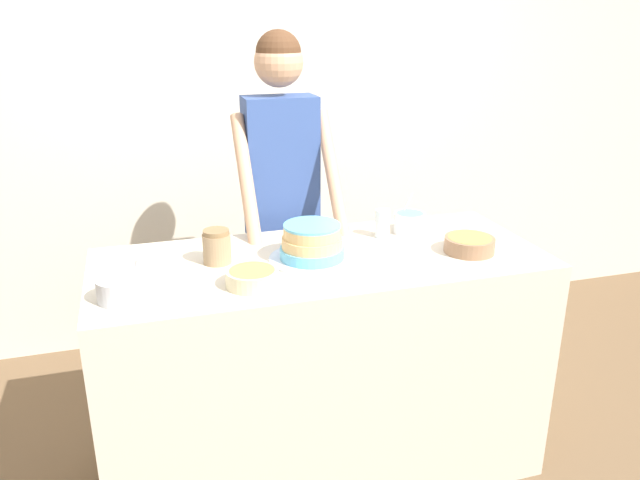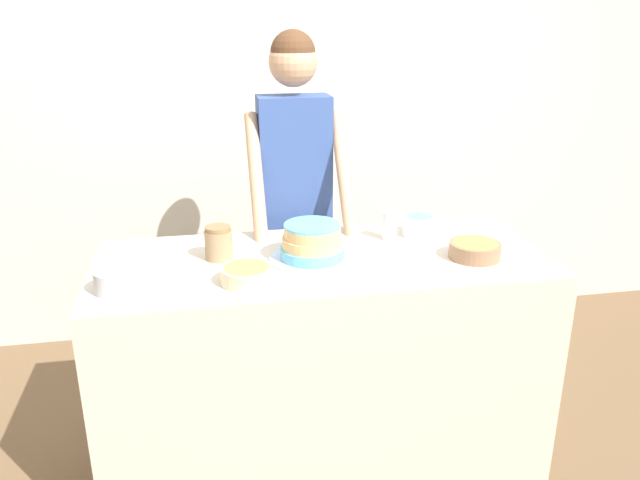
{
  "view_description": "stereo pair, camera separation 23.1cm",
  "coord_description": "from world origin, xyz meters",
  "px_view_note": "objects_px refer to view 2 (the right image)",
  "views": [
    {
      "loc": [
        -0.66,
        -1.79,
        1.85
      ],
      "look_at": [
        -0.02,
        0.33,
        1.05
      ],
      "focal_mm": 35.0,
      "sensor_mm": 36.0,
      "label": 1
    },
    {
      "loc": [
        -0.43,
        -1.85,
        1.85
      ],
      "look_at": [
        -0.02,
        0.33,
        1.05
      ],
      "focal_mm": 35.0,
      "sensor_mm": 36.0,
      "label": 2
    }
  ],
  "objects_px": {
    "frosting_bowl_yellow": "(247,274)",
    "drinking_glass": "(390,226)",
    "frosting_bowl_blue": "(419,225)",
    "ceramic_plate": "(165,268)",
    "stoneware_jar": "(219,243)",
    "frosting_bowl_white": "(117,279)",
    "cake": "(312,244)",
    "person_baker": "(295,178)",
    "frosting_bowl_olive": "(475,249)"
  },
  "relations": [
    {
      "from": "person_baker",
      "to": "ceramic_plate",
      "type": "bearing_deg",
      "value": -135.0
    },
    {
      "from": "cake",
      "to": "frosting_bowl_white",
      "type": "xyz_separation_m",
      "value": [
        -0.7,
        -0.16,
        -0.02
      ]
    },
    {
      "from": "frosting_bowl_blue",
      "to": "drinking_glass",
      "type": "distance_m",
      "value": 0.14
    },
    {
      "from": "frosting_bowl_blue",
      "to": "ceramic_plate",
      "type": "xyz_separation_m",
      "value": [
        -1.05,
        -0.19,
        -0.04
      ]
    },
    {
      "from": "cake",
      "to": "frosting_bowl_olive",
      "type": "bearing_deg",
      "value": -8.99
    },
    {
      "from": "frosting_bowl_white",
      "to": "drinking_glass",
      "type": "xyz_separation_m",
      "value": [
        1.06,
        0.33,
        0.02
      ]
    },
    {
      "from": "frosting_bowl_olive",
      "to": "ceramic_plate",
      "type": "xyz_separation_m",
      "value": [
        -1.18,
        0.1,
        -0.03
      ]
    },
    {
      "from": "frosting_bowl_yellow",
      "to": "stoneware_jar",
      "type": "xyz_separation_m",
      "value": [
        -0.09,
        0.25,
        0.03
      ]
    },
    {
      "from": "frosting_bowl_white",
      "to": "cake",
      "type": "bearing_deg",
      "value": 12.76
    },
    {
      "from": "person_baker",
      "to": "cake",
      "type": "height_order",
      "value": "person_baker"
    },
    {
      "from": "frosting_bowl_yellow",
      "to": "cake",
      "type": "bearing_deg",
      "value": 32.66
    },
    {
      "from": "frosting_bowl_yellow",
      "to": "stoneware_jar",
      "type": "distance_m",
      "value": 0.26
    },
    {
      "from": "stoneware_jar",
      "to": "drinking_glass",
      "type": "bearing_deg",
      "value": 7.26
    },
    {
      "from": "frosting_bowl_olive",
      "to": "stoneware_jar",
      "type": "bearing_deg",
      "value": 169.76
    },
    {
      "from": "drinking_glass",
      "to": "ceramic_plate",
      "type": "bearing_deg",
      "value": -169.58
    },
    {
      "from": "frosting_bowl_white",
      "to": "drinking_glass",
      "type": "bearing_deg",
      "value": 17.13
    },
    {
      "from": "person_baker",
      "to": "cake",
      "type": "distance_m",
      "value": 0.59
    },
    {
      "from": "person_baker",
      "to": "frosting_bowl_yellow",
      "type": "distance_m",
      "value": 0.81
    },
    {
      "from": "frosting_bowl_yellow",
      "to": "drinking_glass",
      "type": "relative_size",
      "value": 1.55
    },
    {
      "from": "frosting_bowl_olive",
      "to": "frosting_bowl_yellow",
      "type": "height_order",
      "value": "frosting_bowl_olive"
    },
    {
      "from": "frosting_bowl_blue",
      "to": "stoneware_jar",
      "type": "relative_size",
      "value": 1.22
    },
    {
      "from": "cake",
      "to": "stoneware_jar",
      "type": "bearing_deg",
      "value": 167.6
    },
    {
      "from": "frosting_bowl_olive",
      "to": "ceramic_plate",
      "type": "relative_size",
      "value": 0.86
    },
    {
      "from": "person_baker",
      "to": "cake",
      "type": "bearing_deg",
      "value": -92.14
    },
    {
      "from": "cake",
      "to": "frosting_bowl_olive",
      "type": "distance_m",
      "value": 0.63
    },
    {
      "from": "cake",
      "to": "frosting_bowl_blue",
      "type": "distance_m",
      "value": 0.53
    },
    {
      "from": "person_baker",
      "to": "drinking_glass",
      "type": "bearing_deg",
      "value": -50.58
    },
    {
      "from": "frosting_bowl_blue",
      "to": "drinking_glass",
      "type": "relative_size",
      "value": 1.33
    },
    {
      "from": "frosting_bowl_white",
      "to": "frosting_bowl_olive",
      "type": "xyz_separation_m",
      "value": [
        1.32,
        0.06,
        -0.01
      ]
    },
    {
      "from": "stoneware_jar",
      "to": "person_baker",
      "type": "bearing_deg",
      "value": 53.19
    },
    {
      "from": "frosting_bowl_white",
      "to": "drinking_glass",
      "type": "height_order",
      "value": "frosting_bowl_white"
    },
    {
      "from": "stoneware_jar",
      "to": "frosting_bowl_white",
      "type": "bearing_deg",
      "value": -146.05
    },
    {
      "from": "stoneware_jar",
      "to": "frosting_bowl_blue",
      "type": "bearing_deg",
      "value": 7.37
    },
    {
      "from": "frosting_bowl_white",
      "to": "stoneware_jar",
      "type": "height_order",
      "value": "frosting_bowl_white"
    },
    {
      "from": "frosting_bowl_white",
      "to": "frosting_bowl_blue",
      "type": "xyz_separation_m",
      "value": [
        1.19,
        0.35,
        0.0
      ]
    },
    {
      "from": "frosting_bowl_white",
      "to": "frosting_bowl_yellow",
      "type": "height_order",
      "value": "frosting_bowl_white"
    },
    {
      "from": "frosting_bowl_blue",
      "to": "frosting_bowl_yellow",
      "type": "bearing_deg",
      "value": -154.77
    },
    {
      "from": "person_baker",
      "to": "ceramic_plate",
      "type": "distance_m",
      "value": 0.83
    },
    {
      "from": "person_baker",
      "to": "ceramic_plate",
      "type": "relative_size",
      "value": 7.72
    },
    {
      "from": "drinking_glass",
      "to": "cake",
      "type": "bearing_deg",
      "value": -154.86
    },
    {
      "from": "frosting_bowl_yellow",
      "to": "stoneware_jar",
      "type": "bearing_deg",
      "value": 109.18
    },
    {
      "from": "frosting_bowl_blue",
      "to": "ceramic_plate",
      "type": "bearing_deg",
      "value": -169.9
    },
    {
      "from": "ceramic_plate",
      "to": "stoneware_jar",
      "type": "height_order",
      "value": "stoneware_jar"
    },
    {
      "from": "person_baker",
      "to": "stoneware_jar",
      "type": "height_order",
      "value": "person_baker"
    },
    {
      "from": "frosting_bowl_yellow",
      "to": "frosting_bowl_blue",
      "type": "relative_size",
      "value": 1.16
    },
    {
      "from": "ceramic_plate",
      "to": "frosting_bowl_olive",
      "type": "bearing_deg",
      "value": -4.78
    },
    {
      "from": "frosting_bowl_white",
      "to": "stoneware_jar",
      "type": "relative_size",
      "value": 1.17
    },
    {
      "from": "frosting_bowl_blue",
      "to": "stoneware_jar",
      "type": "height_order",
      "value": "frosting_bowl_blue"
    },
    {
      "from": "ceramic_plate",
      "to": "stoneware_jar",
      "type": "relative_size",
      "value": 1.77
    },
    {
      "from": "frosting_bowl_blue",
      "to": "drinking_glass",
      "type": "bearing_deg",
      "value": -172.09
    }
  ]
}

